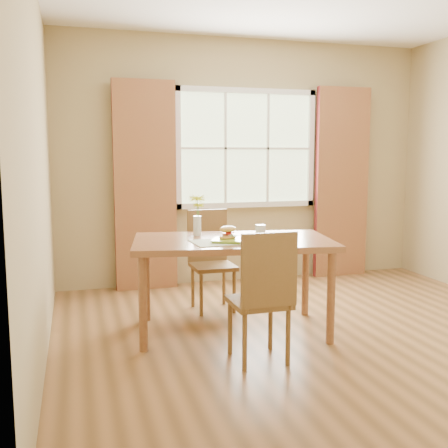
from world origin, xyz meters
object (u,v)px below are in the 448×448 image
chair_near (263,292)px  water_glass (260,233)px  croissant_sandwich (228,233)px  dining_table (233,249)px  flower_vase (197,212)px  chair_far (211,255)px

chair_near → water_glass: chair_near is taller
croissant_sandwich → water_glass: size_ratio=1.38×
water_glass → croissant_sandwich: bearing=-176.2°
chair_near → croissant_sandwich: (-0.08, 0.58, 0.32)m
dining_table → chair_near: size_ratio=1.81×
water_glass → flower_vase: 0.57m
dining_table → flower_vase: flower_vase is taller
chair_far → water_glass: size_ratio=7.67×
flower_vase → croissant_sandwich: bearing=-66.7°
dining_table → chair_near: chair_near is taller
chair_far → croissant_sandwich: chair_far is taller
chair_near → water_glass: size_ratio=7.77×
croissant_sandwich → water_glass: bearing=-11.8°
dining_table → chair_near: 0.72m
dining_table → chair_near: bearing=-80.3°
chair_far → flower_vase: (-0.23, -0.45, 0.46)m
water_glass → chair_far: bearing=104.2°
water_glass → flower_vase: bearing=141.2°
croissant_sandwich → flower_vase: bearing=97.7°
chair_near → chair_far: chair_near is taller
dining_table → water_glass: 0.26m
chair_near → water_glass: (0.20, 0.60, 0.31)m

